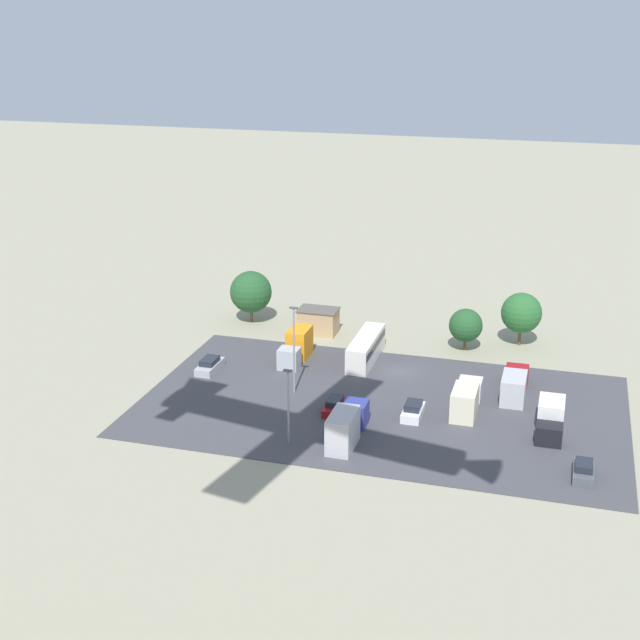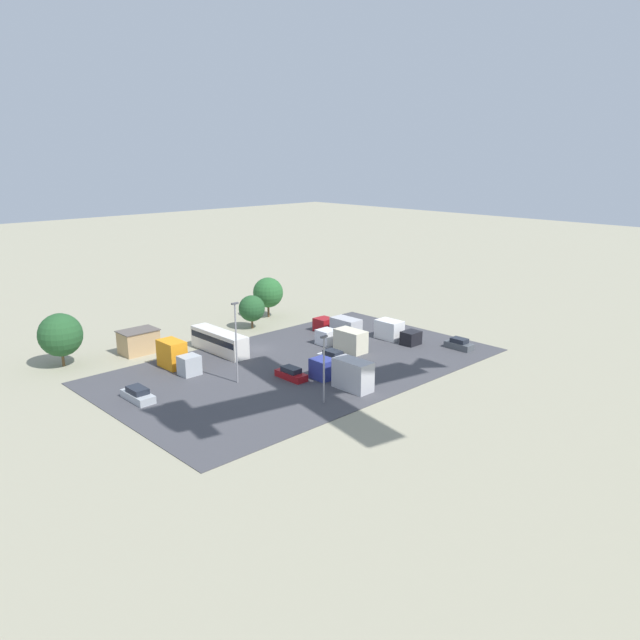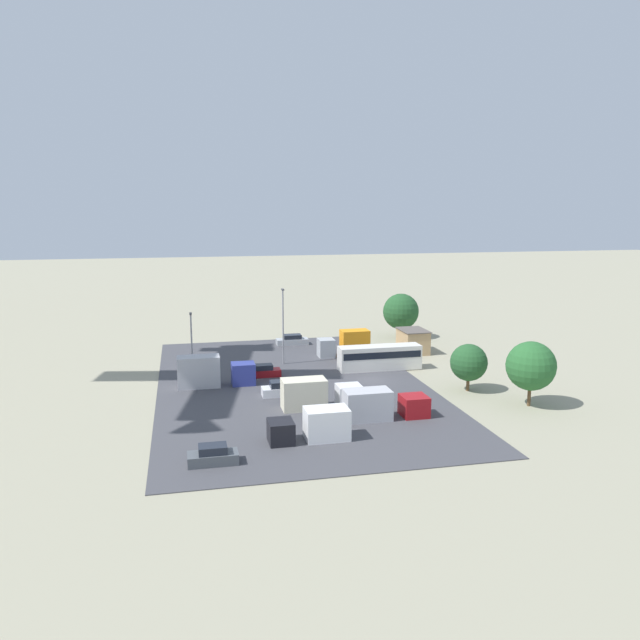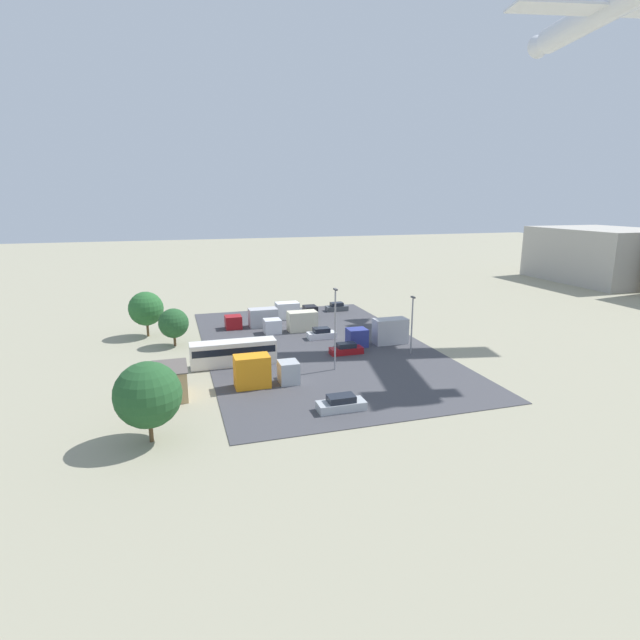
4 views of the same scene
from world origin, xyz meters
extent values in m
plane|color=gray|center=(0.00, 0.00, 0.00)|extent=(400.00, 400.00, 0.00)
cube|color=#424247|center=(0.00, 9.72, 0.04)|extent=(51.18, 30.40, 0.08)
cube|color=tan|center=(12.81, -10.06, 1.60)|extent=(4.92, 3.39, 3.20)
cube|color=#59514C|center=(12.81, -10.06, 3.26)|extent=(5.16, 3.63, 0.12)
cube|color=silver|center=(4.59, -2.41, 1.60)|extent=(2.49, 10.55, 3.05)
cube|color=black|center=(4.59, -2.41, 2.15)|extent=(2.53, 10.13, 0.85)
cube|color=silver|center=(-3.80, 11.61, 0.54)|extent=(1.93, 4.18, 0.93)
cube|color=#1E232D|center=(-3.80, 11.61, 1.35)|extent=(1.62, 2.34, 0.68)
cube|color=#4C5156|center=(-20.97, 19.87, 0.53)|extent=(1.85, 4.03, 0.89)
cube|color=#1E232D|center=(-20.97, 19.87, 1.30)|extent=(1.55, 2.26, 0.66)
cube|color=#ADB2B7|center=(21.44, 5.86, 0.52)|extent=(1.95, 4.76, 0.88)
cube|color=#1E232D|center=(21.44, 5.86, 1.28)|extent=(1.64, 2.66, 0.64)
cube|color=maroon|center=(4.39, 12.58, 0.51)|extent=(1.72, 4.40, 0.86)
cube|color=#1E232D|center=(4.39, 12.58, 1.25)|extent=(1.44, 2.46, 0.63)
cube|color=silver|center=(-8.89, 5.26, 1.16)|extent=(2.50, 2.53, 2.17)
cube|color=beige|center=(-8.89, 10.04, 1.63)|extent=(2.50, 4.50, 3.10)
cube|color=maroon|center=(-13.48, -0.11, 1.11)|extent=(2.53, 2.55, 2.05)
cube|color=#B2B2B7|center=(-13.48, 4.70, 1.55)|extent=(2.53, 4.53, 2.93)
cube|color=navy|center=(1.50, 15.19, 1.34)|extent=(2.35, 2.69, 2.52)
cube|color=#B2B2B7|center=(1.50, 20.27, 1.88)|extent=(2.35, 4.78, 3.60)
cube|color=#ADB2B7|center=(12.67, 2.68, 1.33)|extent=(2.41, 2.16, 2.49)
cube|color=orange|center=(12.67, -1.41, 1.86)|extent=(2.41, 3.84, 3.56)
cube|color=black|center=(-17.63, 13.83, 1.06)|extent=(2.57, 2.18, 1.96)
cube|color=white|center=(-17.63, 9.72, 1.48)|extent=(2.57, 3.87, 2.81)
cylinder|color=brown|center=(-6.44, -9.25, 0.86)|extent=(0.36, 0.36, 1.72)
sphere|color=#235128|center=(-6.44, -9.25, 3.28)|extent=(4.16, 4.16, 4.16)
cylinder|color=brown|center=(-12.85, -13.03, 1.18)|extent=(0.36, 0.36, 2.36)
sphere|color=#28602D|center=(-12.85, -13.03, 4.27)|extent=(5.09, 5.09, 5.09)
cylinder|color=brown|center=(22.74, -11.78, 1.08)|extent=(0.36, 0.36, 2.16)
sphere|color=#235128|center=(22.74, -11.78, 4.28)|extent=(5.64, 5.64, 5.64)
cylinder|color=gray|center=(6.80, 20.87, 3.82)|extent=(0.20, 0.20, 7.49)
cube|color=#4C4C51|center=(6.80, 20.87, 7.75)|extent=(0.90, 0.28, 0.20)
cylinder|color=gray|center=(9.98, 9.08, 4.92)|extent=(0.20, 0.20, 9.69)
cube|color=#4C4C51|center=(9.98, 9.08, 9.95)|extent=(0.90, 0.28, 0.20)
cube|color=#ADA89E|center=(-34.96, 94.94, 6.56)|extent=(29.95, 24.00, 13.11)
cylinder|color=silver|center=(1.19, 52.83, 46.72)|extent=(33.09, 10.47, 4.15)
cone|color=silver|center=(-16.17, 56.27, 46.72)|extent=(5.25, 4.76, 3.95)
cube|color=silver|center=(1.19, 52.83, 46.10)|extent=(10.28, 29.95, 0.36)
camera|label=1|loc=(-17.91, 95.18, 40.40)|focal=50.00mm
camera|label=2|loc=(51.89, 67.44, 26.95)|focal=35.00mm
camera|label=3|loc=(-68.89, 21.80, 20.26)|focal=35.00mm
camera|label=4|loc=(64.29, -9.38, 20.22)|focal=28.00mm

